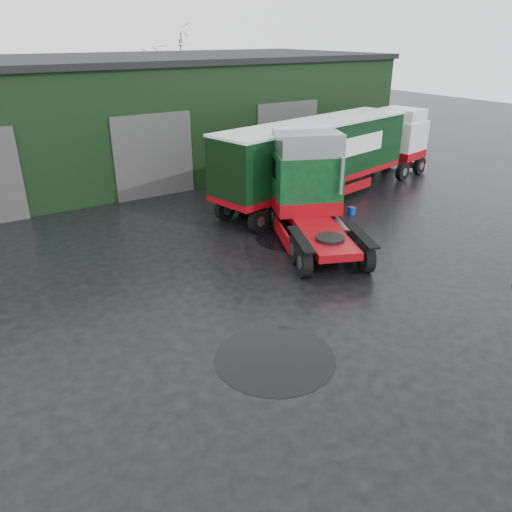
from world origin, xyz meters
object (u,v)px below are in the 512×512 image
at_px(wash_bucket, 351,211).
at_px(tree_back_b, 169,84).
at_px(warehouse, 111,116).
at_px(lorry_right, 315,162).
at_px(hero_tractor, 318,195).

distance_m(wash_bucket, tree_back_b, 23.73).
relative_size(wash_bucket, tree_back_b, 0.05).
bearing_deg(tree_back_b, warehouse, -128.66).
height_order(warehouse, lorry_right, warehouse).
bearing_deg(tree_back_b, hero_tractor, -102.17).
relative_size(warehouse, wash_bucket, 92.02).
relative_size(hero_tractor, wash_bucket, 18.84).
distance_m(lorry_right, tree_back_b, 21.17).
bearing_deg(wash_bucket, lorry_right, 96.62).
bearing_deg(warehouse, lorry_right, -61.39).
bearing_deg(lorry_right, warehouse, -163.26).
xyz_separation_m(lorry_right, wash_bucket, (0.28, -2.39, -1.75)).
xyz_separation_m(hero_tractor, wash_bucket, (3.78, 2.11, -1.90)).
bearing_deg(lorry_right, tree_back_b, 162.69).
distance_m(warehouse, wash_bucket, 15.09).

